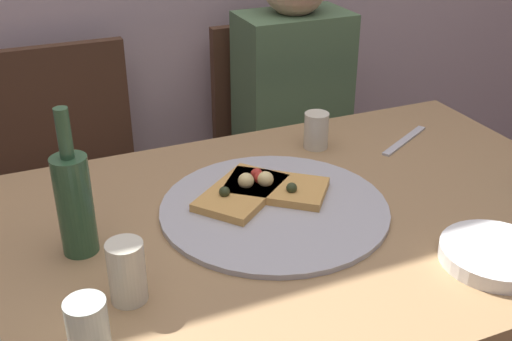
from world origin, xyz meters
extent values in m
cube|color=#99754C|center=(0.00, 0.00, 0.72)|extent=(1.45, 0.90, 0.04)
cylinder|color=#99754C|center=(0.67, 0.39, 0.35)|extent=(0.06, 0.06, 0.70)
cylinder|color=#ADADB2|center=(-0.01, 0.04, 0.75)|extent=(0.49, 0.49, 0.01)
cube|color=tan|center=(-0.06, 0.11, 0.77)|extent=(0.25, 0.24, 0.02)
sphere|color=#EAD184|center=(-0.04, 0.12, 0.79)|extent=(0.04, 0.04, 0.04)
sphere|color=#2D381E|center=(-0.10, 0.10, 0.78)|extent=(0.02, 0.02, 0.02)
sphere|color=#B22D23|center=(-0.01, 0.13, 0.78)|extent=(0.03, 0.03, 0.03)
cube|color=tan|center=(0.02, 0.10, 0.77)|extent=(0.25, 0.24, 0.02)
sphere|color=#EAD184|center=(0.00, 0.11, 0.79)|extent=(0.04, 0.04, 0.04)
sphere|color=#2D381E|center=(0.04, 0.06, 0.78)|extent=(0.02, 0.02, 0.02)
sphere|color=#B22D23|center=(-0.01, 0.15, 0.78)|extent=(0.03, 0.03, 0.03)
cylinder|color=#2D5133|center=(-0.42, 0.05, 0.85)|extent=(0.07, 0.07, 0.20)
cylinder|color=#2D5133|center=(-0.42, 0.05, 0.99)|extent=(0.03, 0.03, 0.10)
cylinder|color=#B7C6BC|center=(-0.45, -0.24, 0.80)|extent=(0.06, 0.06, 0.11)
cylinder|color=beige|center=(0.22, 0.29, 0.79)|extent=(0.06, 0.06, 0.09)
cylinder|color=beige|center=(-0.36, -0.13, 0.80)|extent=(0.06, 0.06, 0.11)
cylinder|color=white|center=(0.29, -0.29, 0.76)|extent=(0.21, 0.21, 0.03)
cube|color=#B7B7BC|center=(0.46, 0.23, 0.75)|extent=(0.20, 0.13, 0.01)
cube|color=#472D1E|center=(-0.34, 0.77, 0.45)|extent=(0.44, 0.44, 0.05)
cube|color=#472D1E|center=(-0.34, 0.97, 0.68)|extent=(0.44, 0.04, 0.45)
cylinder|color=#472D1E|center=(-0.15, 0.58, 0.21)|extent=(0.04, 0.04, 0.42)
cylinder|color=#472D1E|center=(-0.53, 0.58, 0.21)|extent=(0.04, 0.04, 0.42)
cylinder|color=#472D1E|center=(-0.15, 0.96, 0.21)|extent=(0.04, 0.04, 0.42)
cylinder|color=#472D1E|center=(-0.53, 0.96, 0.21)|extent=(0.04, 0.04, 0.42)
cube|color=#472D1E|center=(0.40, 0.77, 0.45)|extent=(0.44, 0.44, 0.05)
cube|color=#472D1E|center=(0.40, 0.97, 0.68)|extent=(0.44, 0.04, 0.45)
cylinder|color=#472D1E|center=(0.59, 0.58, 0.21)|extent=(0.04, 0.04, 0.42)
cylinder|color=#472D1E|center=(0.21, 0.58, 0.21)|extent=(0.04, 0.04, 0.42)
cylinder|color=#472D1E|center=(0.59, 0.96, 0.21)|extent=(0.04, 0.04, 0.42)
cylinder|color=#472D1E|center=(0.21, 0.96, 0.21)|extent=(0.04, 0.04, 0.42)
cube|color=#4C6B47|center=(0.40, 0.79, 0.71)|extent=(0.36, 0.22, 0.52)
cylinder|color=black|center=(0.48, 0.59, 0.45)|extent=(0.12, 0.40, 0.12)
cylinder|color=black|center=(0.32, 0.59, 0.45)|extent=(0.12, 0.40, 0.12)
cylinder|color=black|center=(0.48, 0.39, 0.23)|extent=(0.11, 0.11, 0.45)
cylinder|color=black|center=(0.32, 0.39, 0.23)|extent=(0.11, 0.11, 0.45)
camera|label=1|loc=(-0.50, -1.01, 1.44)|focal=44.30mm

